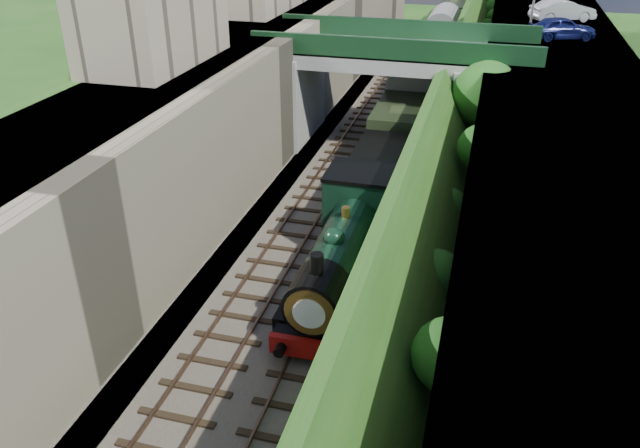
{
  "coord_description": "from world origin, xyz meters",
  "views": [
    {
      "loc": [
        5.79,
        -12.73,
        14.26
      ],
      "look_at": [
        0.0,
        8.47,
        2.46
      ],
      "focal_mm": 35.0,
      "sensor_mm": 36.0,
      "label": 1
    }
  ],
  "objects_px": {
    "car_blue": "(562,28)",
    "tender": "(378,182)",
    "car_silver": "(563,10)",
    "tree": "(488,98)",
    "road_bridge": "(404,84)",
    "locomotive": "(344,250)"
  },
  "relations": [
    {
      "from": "car_blue",
      "to": "tender",
      "type": "bearing_deg",
      "value": 128.41
    },
    {
      "from": "road_bridge",
      "to": "car_silver",
      "type": "distance_m",
      "value": 14.42
    },
    {
      "from": "road_bridge",
      "to": "tree",
      "type": "distance_m",
      "value": 6.17
    },
    {
      "from": "road_bridge",
      "to": "car_silver",
      "type": "xyz_separation_m",
      "value": [
        9.2,
        10.73,
        2.89
      ]
    },
    {
      "from": "locomotive",
      "to": "tender",
      "type": "xyz_separation_m",
      "value": [
        -0.0,
        7.36,
        -0.27
      ]
    },
    {
      "from": "road_bridge",
      "to": "car_blue",
      "type": "distance_m",
      "value": 10.19
    },
    {
      "from": "tree",
      "to": "locomotive",
      "type": "relative_size",
      "value": 0.65
    },
    {
      "from": "road_bridge",
      "to": "tender",
      "type": "relative_size",
      "value": 2.67
    },
    {
      "from": "tender",
      "to": "tree",
      "type": "bearing_deg",
      "value": 48.86
    },
    {
      "from": "car_blue",
      "to": "locomotive",
      "type": "distance_m",
      "value": 23.0
    },
    {
      "from": "car_blue",
      "to": "road_bridge",
      "type": "bearing_deg",
      "value": 97.51
    },
    {
      "from": "tree",
      "to": "locomotive",
      "type": "height_order",
      "value": "tree"
    },
    {
      "from": "tree",
      "to": "locomotive",
      "type": "bearing_deg",
      "value": -110.28
    },
    {
      "from": "tree",
      "to": "car_blue",
      "type": "relative_size",
      "value": 1.67
    },
    {
      "from": "road_bridge",
      "to": "car_blue",
      "type": "xyz_separation_m",
      "value": [
        8.73,
        4.41,
        2.85
      ]
    },
    {
      "from": "road_bridge",
      "to": "tree",
      "type": "bearing_deg",
      "value": -35.98
    },
    {
      "from": "tree",
      "to": "tender",
      "type": "distance_m",
      "value": 7.78
    },
    {
      "from": "tender",
      "to": "road_bridge",
      "type": "bearing_deg",
      "value": 91.63
    },
    {
      "from": "car_blue",
      "to": "tender",
      "type": "height_order",
      "value": "car_blue"
    },
    {
      "from": "car_silver",
      "to": "tree",
      "type": "bearing_deg",
      "value": 138.04
    },
    {
      "from": "locomotive",
      "to": "tree",
      "type": "bearing_deg",
      "value": 69.72
    },
    {
      "from": "road_bridge",
      "to": "tree",
      "type": "height_order",
      "value": "road_bridge"
    }
  ]
}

